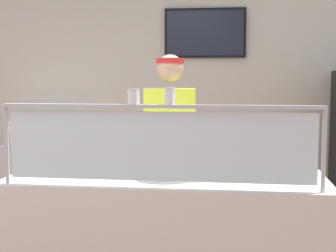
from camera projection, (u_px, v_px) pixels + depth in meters
shop_rear_unit at (195, 97)px, 5.46m from camera, size 6.43×0.13×2.70m
serving_counter at (166, 249)px, 3.19m from camera, size 2.03×0.76×0.95m
sneeze_guard at (159, 136)px, 2.80m from camera, size 1.86×0.06×0.48m
pizza_tray at (166, 175)px, 3.11m from camera, size 0.41×0.41×0.04m
pizza_server at (172, 172)px, 3.08m from camera, size 0.14×0.29×0.01m
parmesan_shaker at (134, 98)px, 2.79m from camera, size 0.07×0.07×0.09m
pepper_flake_shaker at (170, 97)px, 2.77m from camera, size 0.06×0.06×0.10m
worker_figure at (170, 152)px, 3.82m from camera, size 0.41×0.50×1.76m
prep_shelf at (38, 185)px, 5.29m from camera, size 0.70×0.55×0.86m
pizza_box_stack at (37, 133)px, 5.23m from camera, size 0.45×0.44×0.27m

